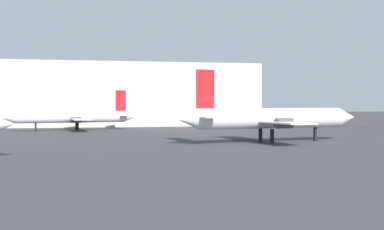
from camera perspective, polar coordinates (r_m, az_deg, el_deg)
name	(u,v)px	position (r m, az deg, el deg)	size (l,w,h in m)	color
airplane_distant	(271,118)	(68.50, 9.75, -0.40)	(29.73, 19.44, 10.33)	white
airplane_far_left	(73,117)	(100.70, -14.46, -0.23)	(27.80, 19.02, 8.60)	white
terminal_building	(81,95)	(123.92, -13.49, 2.43)	(91.08, 21.60, 15.96)	beige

